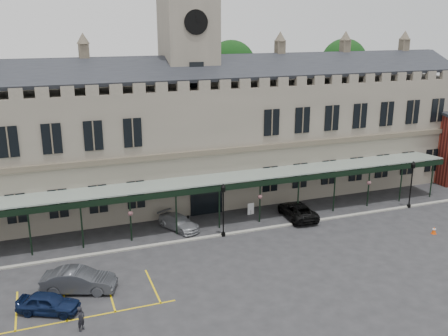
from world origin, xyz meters
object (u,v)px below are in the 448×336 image
object	(u,v)px
lamp_post_right	(412,180)
traffic_cone	(434,230)
lamp_post_mid	(223,205)
sign_board	(251,209)
car_taxi	(179,222)
car_van	(297,211)
person_a	(81,319)
clock_tower	(189,73)
car_left_a	(48,303)
station_building	(191,138)
car_left_b	(79,280)

from	to	relation	value
lamp_post_right	traffic_cone	distance (m)	7.02
lamp_post_mid	sign_board	distance (m)	6.22
lamp_post_right	sign_board	world-z (taller)	lamp_post_right
car_taxi	car_van	bearing A→B (deg)	-31.20
lamp_post_right	person_a	size ratio (longest dim) A/B	3.05
clock_tower	car_van	size ratio (longest dim) A/B	4.70
sign_board	car_left_a	bearing A→B (deg)	-152.14
station_building	car_taxi	distance (m)	10.30
lamp_post_right	car_left_a	bearing A→B (deg)	-168.02
car_taxi	traffic_cone	bearing A→B (deg)	-47.63
lamp_post_mid	traffic_cone	distance (m)	18.81
clock_tower	sign_board	bearing A→B (deg)	-59.62
sign_board	car_van	size ratio (longest dim) A/B	0.22
car_taxi	car_van	world-z (taller)	car_van
lamp_post_right	sign_board	xyz separation A→B (m)	(-15.73, 3.84, -2.34)
clock_tower	traffic_cone	world-z (taller)	clock_tower
traffic_cone	car_left_a	bearing A→B (deg)	-177.74
clock_tower	person_a	xyz separation A→B (m)	(-13.20, -20.72, -12.31)
station_building	lamp_post_mid	xyz separation A→B (m)	(-0.31, -10.57, -3.60)
lamp_post_right	lamp_post_mid	bearing A→B (deg)	-179.89
traffic_cone	car_left_b	distance (m)	30.26
person_a	lamp_post_mid	bearing A→B (deg)	-11.56
sign_board	car_left_b	size ratio (longest dim) A/B	0.23
sign_board	person_a	xyz separation A→B (m)	(-17.17, -13.94, 0.24)
sign_board	person_a	distance (m)	22.12
lamp_post_right	car_taxi	size ratio (longest dim) A/B	1.10
car_left_a	car_left_b	world-z (taller)	car_left_b
car_left_a	car_taxi	world-z (taller)	car_left_a
station_building	car_van	world-z (taller)	station_building
lamp_post_mid	person_a	distance (m)	16.48
car_van	traffic_cone	bearing A→B (deg)	145.48
car_left_a	car_left_b	distance (m)	2.93
lamp_post_right	car_left_a	world-z (taller)	lamp_post_right
lamp_post_mid	lamp_post_right	bearing A→B (deg)	0.11
traffic_cone	car_left_b	xyz separation A→B (m)	(-30.25, 0.80, 0.50)
car_left_a	car_left_b	xyz separation A→B (m)	(2.07, 2.07, 0.15)
station_building	car_left_a	bearing A→B (deg)	-129.98
lamp_post_mid	car_left_a	xyz separation A→B (m)	(-14.69, -7.32, -2.19)
traffic_cone	sign_board	size ratio (longest dim) A/B	0.59
clock_tower	traffic_cone	distance (m)	27.24
car_van	lamp_post_mid	bearing A→B (deg)	14.60
station_building	lamp_post_right	size ratio (longest dim) A/B	12.27
traffic_cone	car_taxi	world-z (taller)	car_taxi
person_a	car_taxi	bearing A→B (deg)	3.66
station_building	car_left_b	world-z (taller)	station_building
lamp_post_right	car_van	xyz separation A→B (m)	(-11.91, 1.48, -2.17)
clock_tower	car_left_a	size ratio (longest dim) A/B	6.21
clock_tower	lamp_post_right	distance (m)	24.60
station_building	lamp_post_mid	bearing A→B (deg)	-91.68
car_left_a	car_van	bearing A→B (deg)	-42.36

